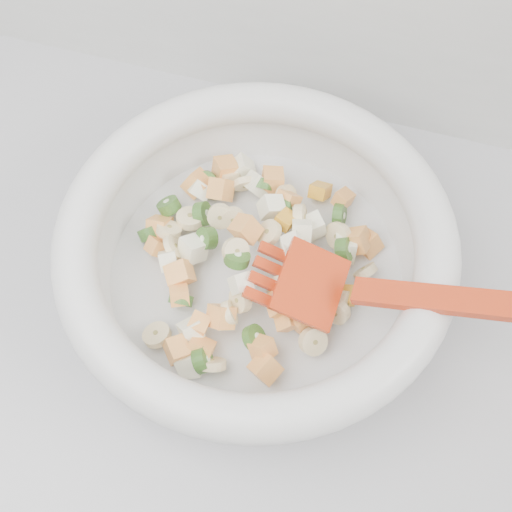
# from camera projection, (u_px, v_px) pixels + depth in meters

# --- Properties ---
(counter) EXTENTS (2.00, 0.60, 0.90)m
(counter) POSITION_uv_depth(u_px,v_px,m) (297.00, 444.00, 1.00)
(counter) COLOR #A3A4A9
(counter) RESTS_ON ground
(mixing_bowl) EXTENTS (0.49, 0.36, 0.15)m
(mixing_bowl) POSITION_uv_depth(u_px,v_px,m) (257.00, 252.00, 0.59)
(mixing_bowl) COLOR silver
(mixing_bowl) RESTS_ON counter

